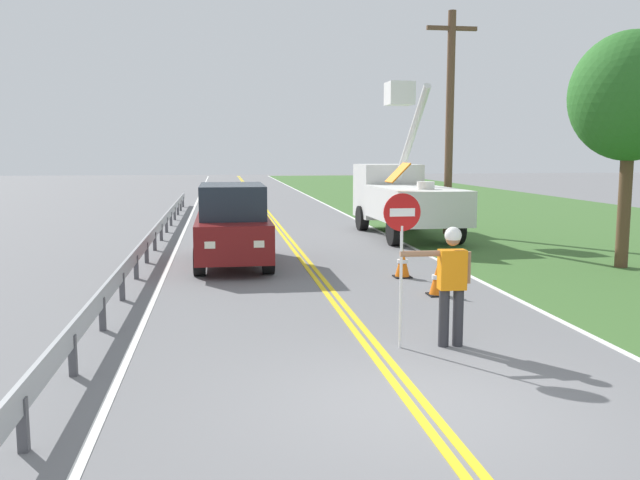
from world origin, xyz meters
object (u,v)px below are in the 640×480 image
traffic_cone_lead (438,279)px  roadside_tree_verge (631,97)px  utility_pole_near (450,119)px  traffic_cone_mid (402,263)px  stop_sign_paddle (402,235)px  flagger_worker (451,278)px  oncoming_suv_nearest (232,224)px  utility_bucket_truck (403,195)px

traffic_cone_lead → roadside_tree_verge: (5.73, 2.57, 3.93)m
utility_pole_near → traffic_cone_mid: size_ratio=11.12×
stop_sign_paddle → roadside_tree_verge: size_ratio=0.39×
flagger_worker → traffic_cone_lead: 3.72m
flagger_worker → traffic_cone_lead: flagger_worker is taller
oncoming_suv_nearest → traffic_cone_mid: 4.62m
utility_pole_near → traffic_cone_mid: (-3.86, -7.99, -3.73)m
stop_sign_paddle → utility_bucket_truck: size_ratio=0.34×
oncoming_suv_nearest → traffic_cone_mid: size_ratio=6.59×
stop_sign_paddle → traffic_cone_mid: stop_sign_paddle is taller
flagger_worker → roadside_tree_verge: (6.71, 6.09, 3.22)m
flagger_worker → utility_pole_near: utility_pole_near is taller
utility_bucket_truck → traffic_cone_lead: utility_bucket_truck is taller
oncoming_suv_nearest → utility_pole_near: bearing=36.0°
traffic_cone_mid → stop_sign_paddle: bearing=-105.8°
roadside_tree_verge → flagger_worker: bearing=-137.7°
stop_sign_paddle → traffic_cone_lead: stop_sign_paddle is taller
stop_sign_paddle → traffic_cone_mid: bearing=74.2°
stop_sign_paddle → roadside_tree_verge: bearing=39.0°
stop_sign_paddle → utility_pole_near: size_ratio=0.30×
flagger_worker → traffic_cone_mid: 5.67m
oncoming_suv_nearest → traffic_cone_lead: bearing=-47.1°
roadside_tree_verge → utility_bucket_truck: bearing=117.4°
roadside_tree_verge → utility_pole_near: bearing=105.3°
flagger_worker → oncoming_suv_nearest: oncoming_suv_nearest is taller
utility_bucket_truck → flagger_worker: bearing=-102.4°
utility_pole_near → roadside_tree_verge: size_ratio=1.32×
utility_bucket_truck → oncoming_suv_nearest: 8.13m
traffic_cone_lead → flagger_worker: bearing=-105.5°
traffic_cone_mid → utility_bucket_truck: bearing=74.7°
oncoming_suv_nearest → utility_pole_near: 10.06m
traffic_cone_lead → oncoming_suv_nearest: bearing=132.9°
traffic_cone_lead → roadside_tree_verge: size_ratio=0.12×
stop_sign_paddle → traffic_cone_lead: 4.13m
utility_bucket_truck → oncoming_suv_nearest: (-6.04, -5.44, -0.35)m
roadside_tree_verge → traffic_cone_lead: bearing=-155.8°
oncoming_suv_nearest → roadside_tree_verge: (9.81, -1.83, 3.21)m
stop_sign_paddle → utility_pole_near: bearing=68.1°
oncoming_suv_nearest → traffic_cone_mid: (3.90, -2.35, -0.72)m
traffic_cone_lead → roadside_tree_verge: bearing=24.2°
flagger_worker → oncoming_suv_nearest: 8.51m
traffic_cone_mid → roadside_tree_verge: roadside_tree_verge is taller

